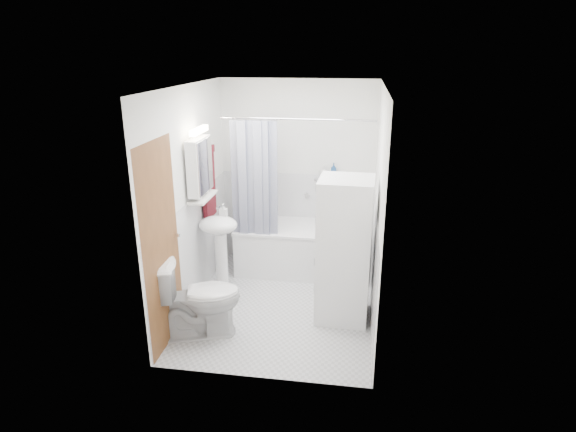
# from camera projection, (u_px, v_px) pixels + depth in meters

# --- Properties ---
(floor) EXTENTS (2.60, 2.60, 0.00)m
(floor) POSITION_uv_depth(u_px,v_px,m) (282.00, 304.00, 5.45)
(floor) COLOR silver
(floor) RESTS_ON ground
(room_walls) EXTENTS (2.60, 2.60, 2.60)m
(room_walls) POSITION_uv_depth(u_px,v_px,m) (281.00, 177.00, 4.96)
(room_walls) COLOR white
(room_walls) RESTS_ON ground
(wainscot) EXTENTS (1.98, 2.58, 2.58)m
(wainscot) POSITION_uv_depth(u_px,v_px,m) (286.00, 245.00, 5.53)
(wainscot) COLOR white
(wainscot) RESTS_ON ground
(door) EXTENTS (0.05, 2.00, 2.00)m
(door) POSITION_uv_depth(u_px,v_px,m) (178.00, 235.00, 4.75)
(door) COLOR brown
(door) RESTS_ON ground
(bathtub) EXTENTS (1.59, 0.75, 0.61)m
(bathtub) POSITION_uv_depth(u_px,v_px,m) (300.00, 246.00, 6.19)
(bathtub) COLOR white
(bathtub) RESTS_ON ground
(tub_spout) EXTENTS (0.04, 0.12, 0.04)m
(tub_spout) POSITION_uv_depth(u_px,v_px,m) (319.00, 196.00, 6.27)
(tub_spout) COLOR silver
(tub_spout) RESTS_ON room_walls
(curtain_rod) EXTENTS (1.77, 0.02, 0.02)m
(curtain_rod) POSITION_uv_depth(u_px,v_px,m) (297.00, 119.00, 5.35)
(curtain_rod) COLOR silver
(curtain_rod) RESTS_ON room_walls
(shower_curtain) EXTENTS (0.55, 0.02, 1.45)m
(shower_curtain) POSITION_uv_depth(u_px,v_px,m) (254.00, 182.00, 5.67)
(shower_curtain) COLOR #131A43
(shower_curtain) RESTS_ON curtain_rod
(sink) EXTENTS (0.44, 0.37, 1.04)m
(sink) POSITION_uv_depth(u_px,v_px,m) (219.00, 237.00, 5.50)
(sink) COLOR white
(sink) RESTS_ON ground
(medicine_cabinet) EXTENTS (0.13, 0.50, 0.71)m
(medicine_cabinet) POSITION_uv_depth(u_px,v_px,m) (200.00, 164.00, 5.16)
(medicine_cabinet) COLOR white
(medicine_cabinet) RESTS_ON room_walls
(shelf) EXTENTS (0.18, 0.54, 0.02)m
(shelf) POSITION_uv_depth(u_px,v_px,m) (203.00, 197.00, 5.28)
(shelf) COLOR silver
(shelf) RESTS_ON room_walls
(shower_caddy) EXTENTS (0.22, 0.06, 0.02)m
(shower_caddy) POSITION_uv_depth(u_px,v_px,m) (323.00, 179.00, 6.18)
(shower_caddy) COLOR silver
(shower_caddy) RESTS_ON room_walls
(towel) EXTENTS (0.07, 0.35, 0.85)m
(towel) POSITION_uv_depth(u_px,v_px,m) (209.00, 181.00, 5.61)
(towel) COLOR maroon
(towel) RESTS_ON room_walls
(washer_dryer) EXTENTS (0.57, 0.56, 1.53)m
(washer_dryer) POSITION_uv_depth(u_px,v_px,m) (344.00, 250.00, 4.98)
(washer_dryer) COLOR white
(washer_dryer) RESTS_ON ground
(toilet) EXTENTS (0.94, 0.70, 0.82)m
(toilet) POSITION_uv_depth(u_px,v_px,m) (199.00, 297.00, 4.77)
(toilet) COLOR white
(toilet) RESTS_ON ground
(soap_pump) EXTENTS (0.08, 0.17, 0.08)m
(soap_pump) POSITION_uv_depth(u_px,v_px,m) (224.00, 215.00, 5.47)
(soap_pump) COLOR gray
(soap_pump) RESTS_ON sink
(shelf_bottle) EXTENTS (0.07, 0.18, 0.07)m
(shelf_bottle) POSITION_uv_depth(u_px,v_px,m) (198.00, 197.00, 5.12)
(shelf_bottle) COLOR gray
(shelf_bottle) RESTS_ON shelf
(shelf_cup) EXTENTS (0.10, 0.09, 0.10)m
(shelf_cup) POSITION_uv_depth(u_px,v_px,m) (206.00, 189.00, 5.37)
(shelf_cup) COLOR gray
(shelf_cup) RESTS_ON shelf
(shampoo_a) EXTENTS (0.13, 0.17, 0.13)m
(shampoo_a) POSITION_uv_depth(u_px,v_px,m) (324.00, 174.00, 6.16)
(shampoo_a) COLOR gray
(shampoo_a) RESTS_ON shower_caddy
(shampoo_b) EXTENTS (0.08, 0.21, 0.08)m
(shampoo_b) POSITION_uv_depth(u_px,v_px,m) (333.00, 176.00, 6.15)
(shampoo_b) COLOR #224E88
(shampoo_b) RESTS_ON shower_caddy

